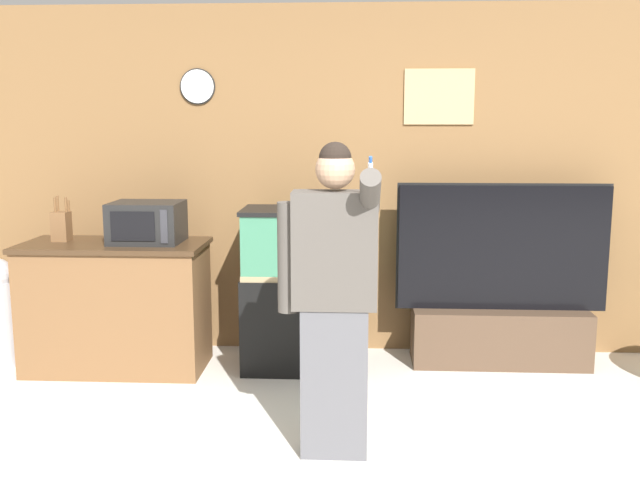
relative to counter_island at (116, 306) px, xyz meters
The scene contains 7 objects.
wall_back_paneled 1.94m from the counter_island, 18.96° to the left, with size 10.00×0.08×2.60m.
counter_island is the anchor object (origin of this frame).
microwave 0.64m from the counter_island, ahead, with size 0.48×0.40×0.28m.
knife_block 0.69m from the counter_island, behind, with size 0.11×0.12×0.32m.
aquarium_on_stand 1.31m from the counter_island, ahead, with size 0.80×0.49×1.15m.
tv_on_stand 2.75m from the counter_island, ahead, with size 1.51×0.40×1.32m.
person_standing 2.05m from the counter_island, 38.14° to the right, with size 0.52×0.39×1.65m.
Camera 1 is at (0.05, -2.87, 1.76)m, focal length 40.00 mm.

